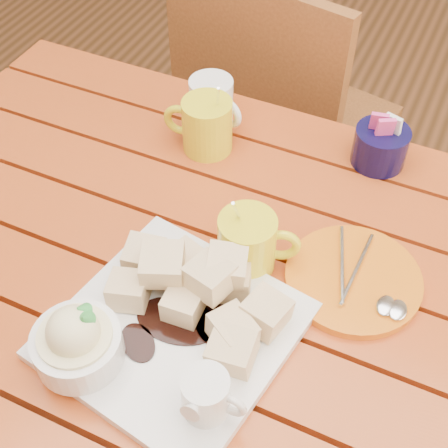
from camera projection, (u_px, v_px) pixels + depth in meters
The scene contains 8 objects.
table at pixel (219, 313), 0.98m from camera, with size 1.20×0.79×0.75m.
dessert_plate at pixel (157, 325), 0.80m from camera, with size 0.33×0.33×0.12m.
coffee_mug_left at pixel (206, 124), 1.04m from camera, with size 0.12×0.08×0.14m.
coffee_mug_right at pixel (249, 243), 0.87m from camera, with size 0.11×0.08×0.14m.
cream_pitcher at pixel (212, 102), 1.08m from camera, with size 0.11×0.10×0.09m.
sugar_caddy at pixel (380, 146), 1.03m from camera, with size 0.09×0.09×0.10m.
orange_saucer at pixel (354, 280), 0.88m from camera, with size 0.19×0.19×0.02m.
chair_far at pixel (275, 120), 1.52m from camera, with size 0.50×0.50×0.90m.
Camera 1 is at (0.24, -0.50, 1.46)m, focal length 50.00 mm.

